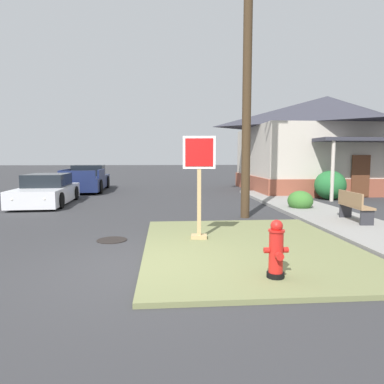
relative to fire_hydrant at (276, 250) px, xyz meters
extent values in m
plane|color=#333335|center=(-2.03, 0.81, -0.51)|extent=(160.00, 160.00, 0.00)
cube|color=olive|center=(0.08, 2.02, -0.47)|extent=(4.44, 5.62, 0.08)
cube|color=gray|center=(3.50, 5.81, -0.45)|extent=(2.20, 15.13, 0.12)
cylinder|color=black|center=(0.00, 0.00, -0.39)|extent=(0.28, 0.28, 0.08)
cylinder|color=red|center=(0.00, 0.00, -0.03)|extent=(0.22, 0.22, 0.65)
cylinder|color=red|center=(0.00, 0.00, 0.31)|extent=(0.25, 0.25, 0.03)
sphere|color=red|center=(0.00, 0.00, 0.39)|extent=(0.19, 0.19, 0.19)
cube|color=red|center=(0.00, 0.00, 0.46)|extent=(0.04, 0.04, 0.04)
cylinder|color=red|center=(-0.15, 0.00, 0.00)|extent=(0.08, 0.09, 0.09)
cylinder|color=red|center=(0.15, 0.00, 0.00)|extent=(0.08, 0.09, 0.09)
cylinder|color=red|center=(0.00, -0.16, -0.05)|extent=(0.12, 0.09, 0.12)
cube|color=tan|center=(-0.93, 2.68, 0.71)|extent=(0.10, 0.10, 2.28)
cube|color=tan|center=(-0.93, 2.68, -0.39)|extent=(0.39, 0.32, 0.08)
cube|color=white|center=(-0.93, 2.63, 1.55)|extent=(0.73, 0.10, 0.73)
cube|color=red|center=(-0.94, 2.62, 1.55)|extent=(0.62, 0.09, 0.63)
cylinder|color=black|center=(-2.96, 2.96, -0.50)|extent=(0.70, 0.70, 0.02)
cube|color=silver|center=(-6.61, 9.54, -0.10)|extent=(2.03, 4.54, 0.64)
cube|color=black|center=(-6.62, 9.77, 0.46)|extent=(1.66, 2.12, 0.56)
cylinder|color=black|center=(-5.69, 8.20, -0.20)|extent=(0.25, 0.63, 0.62)
cylinder|color=black|center=(-7.40, 8.12, -0.20)|extent=(0.25, 0.63, 0.62)
cylinder|color=black|center=(-5.82, 10.96, -0.20)|extent=(0.25, 0.63, 0.62)
cylinder|color=black|center=(-7.54, 10.88, -0.20)|extent=(0.25, 0.63, 0.62)
sphere|color=white|center=(-5.96, 7.39, -0.04)|extent=(0.14, 0.14, 0.14)
sphere|color=red|center=(-6.17, 11.76, -0.04)|extent=(0.12, 0.12, 0.12)
sphere|color=white|center=(-7.05, 7.34, -0.04)|extent=(0.14, 0.14, 0.14)
sphere|color=red|center=(-7.26, 11.70, -0.04)|extent=(0.12, 0.12, 0.12)
cube|color=#19234C|center=(-6.23, 15.22, -0.01)|extent=(2.30, 5.68, 0.68)
cube|color=black|center=(-6.27, 16.00, 0.63)|extent=(1.85, 1.54, 0.68)
cube|color=#19234C|center=(-7.14, 14.20, 0.55)|extent=(0.22, 2.35, 0.44)
cube|color=#19234C|center=(-5.22, 14.29, 0.55)|extent=(0.22, 2.35, 0.44)
cube|color=#19234C|center=(-6.09, 12.48, 0.55)|extent=(1.83, 0.19, 0.44)
cylinder|color=black|center=(-7.26, 16.85, -0.13)|extent=(0.30, 0.77, 0.76)
cylinder|color=black|center=(-5.36, 16.94, -0.13)|extent=(0.30, 0.77, 0.76)
cylinder|color=black|center=(-7.10, 13.50, -0.13)|extent=(0.30, 0.77, 0.76)
cylinder|color=black|center=(-5.19, 13.59, -0.13)|extent=(0.30, 0.77, 0.76)
cube|color=#93704C|center=(3.75, 4.23, 0.05)|extent=(0.49, 1.42, 0.06)
cube|color=#93704C|center=(3.57, 4.25, 0.27)|extent=(0.14, 1.40, 0.38)
cube|color=#2D2D33|center=(3.71, 3.61, -0.19)|extent=(0.36, 0.08, 0.41)
cube|color=#2D2D33|center=(3.79, 4.85, -0.19)|extent=(0.36, 0.08, 0.41)
cylinder|color=#42301E|center=(0.88, 5.72, 4.90)|extent=(0.28, 0.28, 10.81)
cube|color=brown|center=(7.69, 14.41, -0.06)|extent=(9.03, 7.45, 0.90)
cube|color=beige|center=(7.69, 14.41, 1.77)|extent=(8.84, 7.30, 2.75)
pyramid|color=#33333D|center=(7.69, 14.41, 4.04)|extent=(9.48, 7.83, 1.80)
cube|color=#33333D|center=(7.69, 9.98, 2.23)|extent=(4.96, 1.40, 0.16)
cylinder|color=beige|center=(5.66, 9.43, 0.86)|extent=(0.16, 0.16, 2.74)
cube|color=brown|center=(7.69, 10.66, 0.54)|extent=(0.90, 0.06, 2.00)
ellipsoid|color=#246832|center=(5.88, 10.05, 0.16)|extent=(1.40, 1.40, 1.34)
ellipsoid|color=#3A732D|center=(3.23, 6.99, -0.15)|extent=(0.91, 0.91, 0.73)
camera|label=1|loc=(-1.72, -5.06, 1.44)|focal=32.03mm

